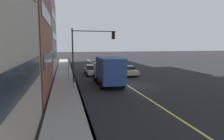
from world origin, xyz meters
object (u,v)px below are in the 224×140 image
at_px(car_tan, 128,71).
at_px(street_sign_post, 68,68).
at_px(car_white, 92,70).
at_px(truck_blue, 109,70).
at_px(traffic_light_mast, 89,46).

height_order(car_tan, street_sign_post, street_sign_post).
relative_size(car_white, street_sign_post, 1.60).
bearing_deg(car_tan, truck_blue, 145.67).
bearing_deg(street_sign_post, car_tan, -67.68).
relative_size(traffic_light_mast, street_sign_post, 2.14).
distance_m(car_white, truck_blue, 8.02).
relative_size(car_white, traffic_light_mast, 0.75).
distance_m(car_white, traffic_light_mast, 7.43).
distance_m(traffic_light_mast, street_sign_post, 3.72).
bearing_deg(car_tan, traffic_light_mast, 127.34).
height_order(car_white, truck_blue, truck_blue).
bearing_deg(car_tan, car_white, 71.97).
bearing_deg(traffic_light_mast, car_tan, -52.66).
distance_m(car_tan, car_white, 5.35).
height_order(truck_blue, street_sign_post, truck_blue).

